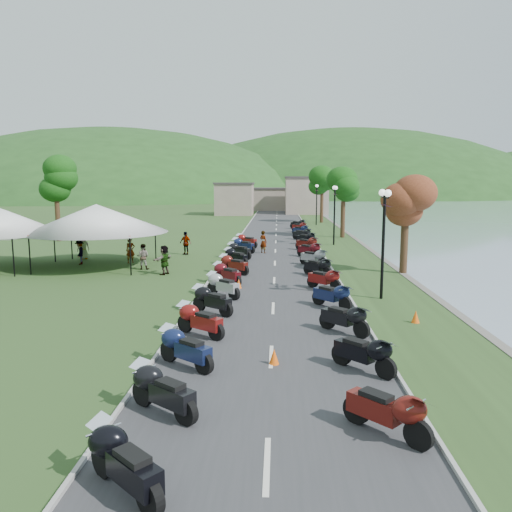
{
  "coord_description": "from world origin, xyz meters",
  "views": [
    {
      "loc": [
        0.18,
        -4.86,
        5.39
      ],
      "look_at": [
        -1.03,
        22.59,
        1.3
      ],
      "focal_mm": 35.0,
      "sensor_mm": 36.0,
      "label": 1
    }
  ],
  "objects": [
    {
      "name": "vendor_tent_main",
      "position": [
        -11.34,
        26.36,
        2.0
      ],
      "size": [
        5.97,
        5.97,
        4.0
      ],
      "primitive_type": null,
      "color": "silver",
      "rests_on": "ground"
    },
    {
      "name": "traffic_cone_near",
      "position": [
        0.09,
        9.36,
        0.24
      ],
      "size": [
        0.31,
        0.31,
        0.49
      ],
      "primitive_type": "cone",
      "color": "#F2590C",
      "rests_on": "ground"
    },
    {
      "name": "moto_row_right",
      "position": [
        2.54,
        28.98,
        0.55
      ],
      "size": [
        2.6,
        49.84,
        1.1
      ],
      "primitive_type": null,
      "color": "#331411",
      "rests_on": "ground"
    },
    {
      "name": "hills_backdrop",
      "position": [
        0.0,
        200.0,
        0.0
      ],
      "size": [
        360.0,
        120.0,
        76.0
      ],
      "primitive_type": null,
      "color": "#285621",
      "rests_on": "ground"
    },
    {
      "name": "pedestrian_b",
      "position": [
        -8.18,
        25.38,
        0.0
      ],
      "size": [
        0.78,
        0.43,
        1.59
      ],
      "primitive_type": "imported",
      "rotation": [
        0.0,
        0.0,
        3.14
      ],
      "color": "slate",
      "rests_on": "ground"
    },
    {
      "name": "pedestrian_c",
      "position": [
        -12.84,
        27.07,
        0.0
      ],
      "size": [
        0.65,
        1.11,
        1.62
      ],
      "primitive_type": "imported",
      "rotation": [
        0.0,
        0.0,
        4.93
      ],
      "color": "slate",
      "rests_on": "ground"
    },
    {
      "name": "road",
      "position": [
        0.0,
        40.0,
        0.01
      ],
      "size": [
        7.0,
        120.0,
        0.02
      ],
      "primitive_type": "cube",
      "color": "#38383B",
      "rests_on": "ground"
    },
    {
      "name": "pedestrian_a",
      "position": [
        -9.68,
        27.82,
        0.0
      ],
      "size": [
        0.76,
        0.71,
        1.68
      ],
      "primitive_type": "imported",
      "rotation": [
        0.0,
        0.0,
        0.57
      ],
      "color": "slate",
      "rests_on": "ground"
    },
    {
      "name": "far_building",
      "position": [
        -2.0,
        85.0,
        2.5
      ],
      "size": [
        18.0,
        16.0,
        5.0
      ],
      "primitive_type": "cube",
      "color": "gray",
      "rests_on": "ground"
    },
    {
      "name": "tree_lakeside",
      "position": [
        7.64,
        24.68,
        3.23
      ],
      "size": [
        2.32,
        2.32,
        6.46
      ],
      "primitive_type": null,
      "color": "#1A5814",
      "rests_on": "ground"
    },
    {
      "name": "moto_row_left",
      "position": [
        -2.42,
        17.97,
        0.55
      ],
      "size": [
        2.6,
        38.34,
        1.1
      ],
      "primitive_type": null,
      "color": "#331411",
      "rests_on": "ground"
    }
  ]
}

